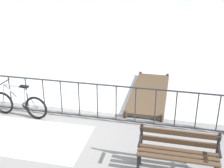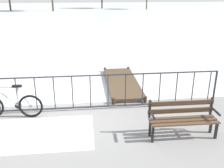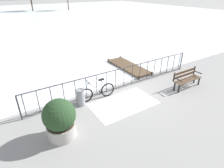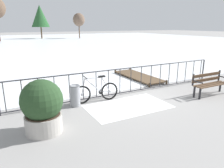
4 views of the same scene
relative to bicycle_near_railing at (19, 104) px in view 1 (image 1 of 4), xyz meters
The scene contains 7 objects.
ground_plane 1.46m from the bicycle_near_railing, 10.32° to the left, with size 160.00×160.00×0.00m, color gray.
frozen_pond 28.69m from the bicycle_near_railing, 87.22° to the left, with size 80.00×56.00×0.03m, color white.
snow_patch 1.27m from the bicycle_near_railing, 50.92° to the right, with size 2.80×1.65×0.01m, color white.
railing_fence 1.43m from the bicycle_near_railing, 10.32° to the left, with size 9.06×0.06×1.07m.
bicycle_near_railing is the anchor object (origin of this frame).
park_bench 4.49m from the bicycle_near_railing, 17.77° to the right, with size 1.60×0.49×0.89m.
wooden_dock 3.98m from the bicycle_near_railing, 32.46° to the left, with size 1.10×3.26×0.20m.
Camera 1 is at (2.67, -6.66, 3.94)m, focal length 46.67 mm.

